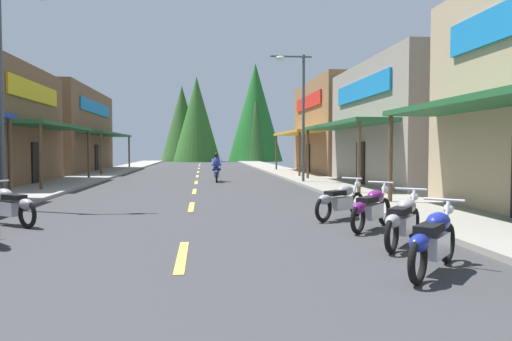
# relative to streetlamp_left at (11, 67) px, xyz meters

# --- Properties ---
(ground) EXTENTS (10.12, 83.66, 0.10)m
(ground) POSITION_rel_streetlamp_left_xyz_m (5.15, 11.66, -4.21)
(ground) COLOR #38383A
(sidewalk_left) EXTENTS (2.78, 83.66, 0.12)m
(sidewalk_left) POSITION_rel_streetlamp_left_xyz_m (-1.30, 11.66, -4.10)
(sidewalk_left) COLOR #9E9991
(sidewalk_left) RESTS_ON ground
(sidewalk_right) EXTENTS (2.78, 83.66, 0.12)m
(sidewalk_right) POSITION_rel_streetlamp_left_xyz_m (11.59, 11.66, -4.10)
(sidewalk_right) COLOR gray
(sidewalk_right) RESTS_ON ground
(centerline_dashes) EXTENTS (0.16, 56.70, 0.01)m
(centerline_dashes) POSITION_rel_streetlamp_left_xyz_m (5.15, 14.11, -4.15)
(centerline_dashes) COLOR #E0C64C
(centerline_dashes) RESTS_ON ground
(storefront_left_far) EXTENTS (7.85, 13.91, 6.29)m
(storefront_left_far) POSITION_rel_streetlamp_left_xyz_m (-5.68, 23.72, -1.01)
(storefront_left_far) COLOR brown
(storefront_left_far) RESTS_ON ground
(storefront_right_middle) EXTENTS (8.83, 10.43, 5.86)m
(storefront_right_middle) POSITION_rel_streetlamp_left_xyz_m (16.47, 7.44, -1.23)
(storefront_right_middle) COLOR gray
(storefront_right_middle) RESTS_ON ground
(storefront_right_far) EXTENTS (8.14, 10.85, 6.53)m
(storefront_right_far) POSITION_rel_streetlamp_left_xyz_m (16.12, 18.97, -0.90)
(storefront_right_far) COLOR olive
(storefront_right_far) RESTS_ON ground
(streetlamp_left) EXTENTS (2.11, 0.30, 6.42)m
(streetlamp_left) POSITION_rel_streetlamp_left_xyz_m (0.00, 0.00, 0.00)
(streetlamp_left) COLOR #474C51
(streetlamp_left) RESTS_ON ground
(streetlamp_right) EXTENTS (2.11, 0.30, 6.53)m
(streetlamp_right) POSITION_rel_streetlamp_left_xyz_m (10.30, 9.45, 0.07)
(streetlamp_right) COLOR #474C51
(streetlamp_right) RESTS_ON ground
(motorcycle_parked_right_0) EXTENTS (1.50, 1.66, 1.04)m
(motorcycle_parked_right_0) POSITION_rel_streetlamp_left_xyz_m (8.78, -8.25, -3.67)
(motorcycle_parked_right_0) COLOR black
(motorcycle_parked_right_0) RESTS_ON ground
(motorcycle_parked_right_1) EXTENTS (1.40, 1.75, 1.04)m
(motorcycle_parked_right_1) POSITION_rel_streetlamp_left_xyz_m (9.15, -6.35, -3.67)
(motorcycle_parked_right_1) COLOR black
(motorcycle_parked_right_1) RESTS_ON ground
(motorcycle_parked_right_2) EXTENTS (1.51, 1.66, 1.04)m
(motorcycle_parked_right_2) POSITION_rel_streetlamp_left_xyz_m (9.21, -4.48, -3.67)
(motorcycle_parked_right_2) COLOR black
(motorcycle_parked_right_2) RESTS_ON ground
(motorcycle_parked_right_3) EXTENTS (1.71, 1.45, 1.04)m
(motorcycle_parked_right_3) POSITION_rel_streetlamp_left_xyz_m (8.97, -2.87, -3.67)
(motorcycle_parked_right_3) COLOR black
(motorcycle_parked_right_3) RESTS_ON ground
(motorcycle_parked_left_3) EXTENTS (1.72, 1.43, 1.04)m
(motorcycle_parked_left_3) POSITION_rel_streetlamp_left_xyz_m (1.02, -3.06, -3.67)
(motorcycle_parked_left_3) COLOR black
(motorcycle_parked_left_3) RESTS_ON ground
(rider_cruising_lead) EXTENTS (0.60, 2.14, 1.57)m
(rider_cruising_lead) POSITION_rel_streetlamp_left_xyz_m (6.24, 11.32, -3.50)
(rider_cruising_lead) COLOR black
(rider_cruising_lead) RESTS_ON ground
(treeline_backdrop) EXTENTS (17.49, 12.96, 13.63)m
(treeline_backdrop) POSITION_rel_streetlamp_left_xyz_m (9.94, 54.02, 1.97)
(treeline_backdrop) COLOR #2C5623
(treeline_backdrop) RESTS_ON ground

